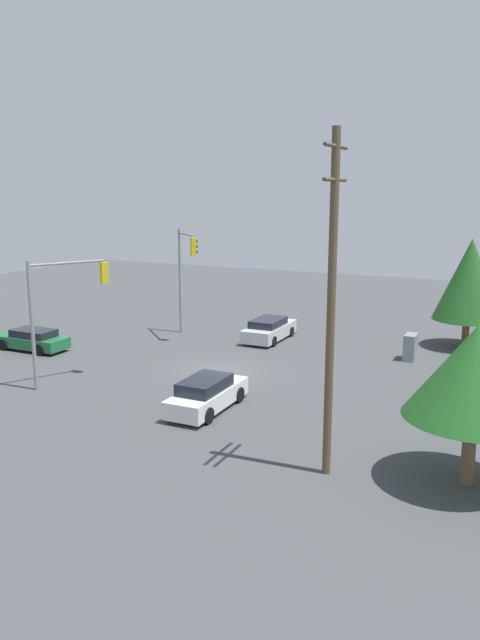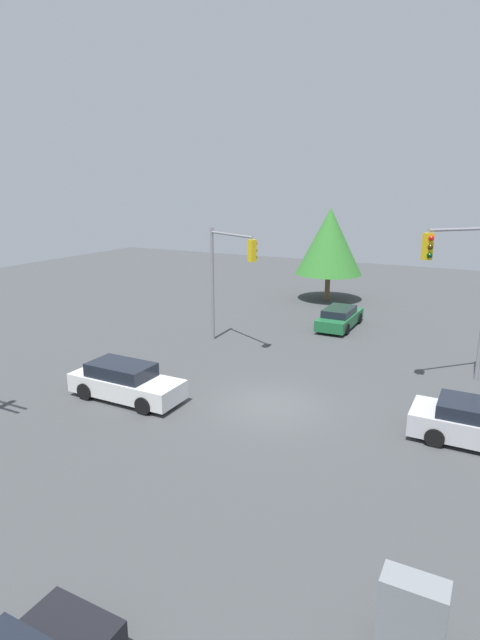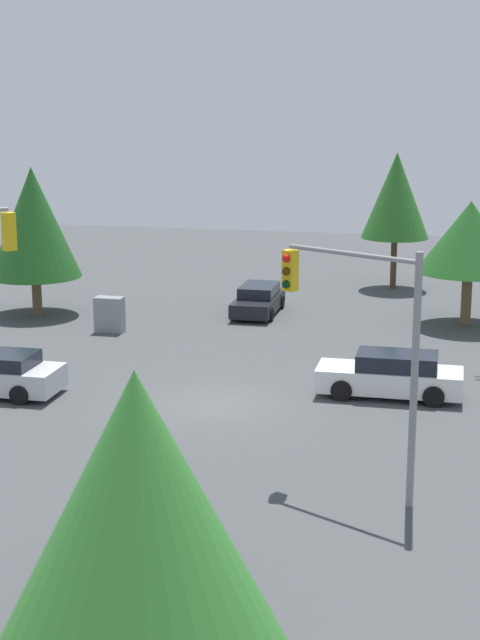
% 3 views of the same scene
% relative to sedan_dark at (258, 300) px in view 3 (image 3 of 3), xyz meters
% --- Properties ---
extents(ground_plane, '(80.00, 80.00, 0.00)m').
position_rel_sedan_dark_xyz_m(ground_plane, '(1.30, -13.34, -0.62)').
color(ground_plane, '#424447').
extents(sedan_dark, '(1.87, 4.31, 1.29)m').
position_rel_sedan_dark_xyz_m(sedan_dark, '(0.00, 0.00, 0.00)').
color(sedan_dark, black).
rests_on(sedan_dark, ground_plane).
extents(sedan_green, '(1.87, 4.57, 1.27)m').
position_rel_sedan_dark_xyz_m(sedan_green, '(2.21, -25.64, 0.01)').
color(sedan_green, '#1E6638').
rests_on(sedan_green, ground_plane).
extents(sedan_white, '(4.74, 1.87, 1.48)m').
position_rel_sedan_dark_xyz_m(sedan_white, '(6.76, -11.22, 0.09)').
color(sedan_white, silver).
rests_on(sedan_white, ground_plane).
extents(traffic_signal_main, '(3.60, 2.07, 6.24)m').
position_rel_sedan_dark_xyz_m(traffic_signal_main, '(6.49, -19.27, 3.66)').
color(traffic_signal_main, gray).
rests_on(traffic_signal_main, ground_plane).
extents(electrical_cabinet, '(1.19, 0.62, 1.48)m').
position_rel_sedan_dark_xyz_m(electrical_cabinet, '(-5.37, -4.78, 0.12)').
color(electrical_cabinet, gray).
rests_on(electrical_cabinet, ground_plane).
extents(tree_behind, '(4.13, 4.13, 6.61)m').
position_rel_sedan_dark_xyz_m(tree_behind, '(-9.72, -2.31, 3.54)').
color(tree_behind, brown).
rests_on(tree_behind, ground_plane).
extents(tree_far, '(3.41, 3.41, 6.89)m').
position_rel_sedan_dark_xyz_m(tree_far, '(5.55, 7.27, 4.11)').
color(tree_far, '#4C3823').
rests_on(tree_far, ground_plane).
extents(tree_right, '(4.45, 4.45, 5.34)m').
position_rel_sedan_dark_xyz_m(tree_right, '(9.17, -0.20, 3.18)').
color(tree_right, brown).
rests_on(tree_right, ground_plane).
extents(tree_corner, '(4.93, 4.93, 6.87)m').
position_rel_sedan_dark_xyz_m(tree_corner, '(5.31, -32.76, 3.81)').
color(tree_corner, brown).
rests_on(tree_corner, ground_plane).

